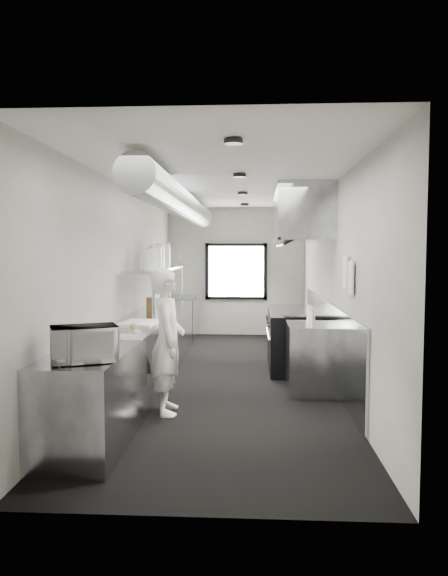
# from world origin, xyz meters

# --- Properties ---
(floor) EXTENTS (3.00, 8.00, 0.01)m
(floor) POSITION_xyz_m (0.00, 0.00, 0.00)
(floor) COLOR black
(floor) RESTS_ON ground
(ceiling) EXTENTS (3.00, 8.00, 0.01)m
(ceiling) POSITION_xyz_m (0.00, 0.00, 2.80)
(ceiling) COLOR silver
(ceiling) RESTS_ON wall_back
(wall_back) EXTENTS (3.00, 0.02, 2.80)m
(wall_back) POSITION_xyz_m (0.00, 4.00, 1.40)
(wall_back) COLOR #B8B6AF
(wall_back) RESTS_ON floor
(wall_front) EXTENTS (3.00, 0.02, 2.80)m
(wall_front) POSITION_xyz_m (0.00, -4.00, 1.40)
(wall_front) COLOR #B8B6AF
(wall_front) RESTS_ON floor
(wall_left) EXTENTS (0.02, 8.00, 2.80)m
(wall_left) POSITION_xyz_m (-1.50, 0.00, 1.40)
(wall_left) COLOR #B8B6AF
(wall_left) RESTS_ON floor
(wall_right) EXTENTS (0.02, 8.00, 2.80)m
(wall_right) POSITION_xyz_m (1.50, 0.00, 1.40)
(wall_right) COLOR #B8B6AF
(wall_right) RESTS_ON floor
(wall_cladding) EXTENTS (0.03, 5.50, 1.10)m
(wall_cladding) POSITION_xyz_m (1.48, 0.30, 0.55)
(wall_cladding) COLOR gray
(wall_cladding) RESTS_ON wall_right
(hvac_duct) EXTENTS (0.40, 6.40, 0.40)m
(hvac_duct) POSITION_xyz_m (-0.70, 0.40, 2.55)
(hvac_duct) COLOR gray
(hvac_duct) RESTS_ON ceiling
(service_window) EXTENTS (1.36, 0.05, 1.25)m
(service_window) POSITION_xyz_m (0.00, 3.96, 1.40)
(service_window) COLOR white
(service_window) RESTS_ON wall_back
(exhaust_hood) EXTENTS (0.81, 2.20, 0.88)m
(exhaust_hood) POSITION_xyz_m (1.10, 0.70, 2.39)
(exhaust_hood) COLOR gray
(exhaust_hood) RESTS_ON ceiling
(prep_counter) EXTENTS (0.70, 6.00, 0.90)m
(prep_counter) POSITION_xyz_m (-1.15, -0.50, 0.45)
(prep_counter) COLOR gray
(prep_counter) RESTS_ON floor
(pass_shelf) EXTENTS (0.45, 3.00, 0.68)m
(pass_shelf) POSITION_xyz_m (-1.19, 1.00, 1.54)
(pass_shelf) COLOR gray
(pass_shelf) RESTS_ON prep_counter
(range) EXTENTS (0.88, 1.60, 0.94)m
(range) POSITION_xyz_m (1.04, 0.70, 0.47)
(range) COLOR black
(range) RESTS_ON floor
(bottle_station) EXTENTS (0.65, 0.80, 0.90)m
(bottle_station) POSITION_xyz_m (1.15, -0.70, 0.45)
(bottle_station) COLOR gray
(bottle_station) RESTS_ON floor
(far_work_table) EXTENTS (0.70, 1.20, 0.90)m
(far_work_table) POSITION_xyz_m (-1.15, 3.20, 0.45)
(far_work_table) COLOR gray
(far_work_table) RESTS_ON floor
(notice_sheet_a) EXTENTS (0.02, 0.28, 0.38)m
(notice_sheet_a) POSITION_xyz_m (1.47, -1.20, 1.60)
(notice_sheet_a) COLOR white
(notice_sheet_a) RESTS_ON wall_right
(notice_sheet_b) EXTENTS (0.02, 0.28, 0.38)m
(notice_sheet_b) POSITION_xyz_m (1.47, -1.55, 1.55)
(notice_sheet_b) COLOR white
(notice_sheet_b) RESTS_ON wall_right
(line_cook) EXTENTS (0.48, 0.65, 1.65)m
(line_cook) POSITION_xyz_m (-0.60, -1.66, 0.83)
(line_cook) COLOR white
(line_cook) RESTS_ON floor
(microwave) EXTENTS (0.62, 0.56, 0.31)m
(microwave) POSITION_xyz_m (-1.07, -3.13, 1.05)
(microwave) COLOR silver
(microwave) RESTS_ON prep_counter
(deli_tub_a) EXTENTS (0.18, 0.18, 0.10)m
(deli_tub_a) POSITION_xyz_m (-1.27, -2.83, 0.95)
(deli_tub_a) COLOR silver
(deli_tub_a) RESTS_ON prep_counter
(deli_tub_b) EXTENTS (0.17, 0.17, 0.10)m
(deli_tub_b) POSITION_xyz_m (-1.26, -2.36, 0.95)
(deli_tub_b) COLOR silver
(deli_tub_b) RESTS_ON prep_counter
(newspaper) EXTENTS (0.34, 0.41, 0.01)m
(newspaper) POSITION_xyz_m (-0.98, -1.88, 0.90)
(newspaper) COLOR silver
(newspaper) RESTS_ON prep_counter
(small_plate) EXTENTS (0.21, 0.21, 0.01)m
(small_plate) POSITION_xyz_m (-1.04, -1.44, 0.91)
(small_plate) COLOR silver
(small_plate) RESTS_ON prep_counter
(pastry) EXTENTS (0.08, 0.08, 0.08)m
(pastry) POSITION_xyz_m (-1.04, -1.44, 0.96)
(pastry) COLOR tan
(pastry) RESTS_ON small_plate
(cutting_board) EXTENTS (0.50, 0.63, 0.02)m
(cutting_board) POSITION_xyz_m (-1.11, -0.74, 0.91)
(cutting_board) COLOR white
(cutting_board) RESTS_ON prep_counter
(knife_block) EXTENTS (0.11, 0.21, 0.22)m
(knife_block) POSITION_xyz_m (-1.25, 0.61, 1.01)
(knife_block) COLOR brown
(knife_block) RESTS_ON prep_counter
(plate_stack_a) EXTENTS (0.33, 0.33, 0.31)m
(plate_stack_a) POSITION_xyz_m (-1.19, 0.22, 1.72)
(plate_stack_a) COLOR silver
(plate_stack_a) RESTS_ON pass_shelf
(plate_stack_b) EXTENTS (0.33, 0.33, 0.33)m
(plate_stack_b) POSITION_xyz_m (-1.20, 0.73, 1.73)
(plate_stack_b) COLOR silver
(plate_stack_b) RESTS_ON pass_shelf
(plate_stack_c) EXTENTS (0.32, 0.32, 0.37)m
(plate_stack_c) POSITION_xyz_m (-1.23, 1.13, 1.75)
(plate_stack_c) COLOR silver
(plate_stack_c) RESTS_ON pass_shelf
(plate_stack_d) EXTENTS (0.32, 0.32, 0.41)m
(plate_stack_d) POSITION_xyz_m (-1.21, 1.62, 1.77)
(plate_stack_d) COLOR silver
(plate_stack_d) RESTS_ON pass_shelf
(squeeze_bottle_a) EXTENTS (0.07, 0.07, 0.16)m
(squeeze_bottle_a) POSITION_xyz_m (1.11, -1.03, 0.98)
(squeeze_bottle_a) COLOR white
(squeeze_bottle_a) RESTS_ON bottle_station
(squeeze_bottle_b) EXTENTS (0.07, 0.07, 0.18)m
(squeeze_bottle_b) POSITION_xyz_m (1.13, -0.85, 0.99)
(squeeze_bottle_b) COLOR white
(squeeze_bottle_b) RESTS_ON bottle_station
(squeeze_bottle_c) EXTENTS (0.07, 0.07, 0.18)m
(squeeze_bottle_c) POSITION_xyz_m (1.10, -0.65, 0.99)
(squeeze_bottle_c) COLOR white
(squeeze_bottle_c) RESTS_ON bottle_station
(squeeze_bottle_d) EXTENTS (0.07, 0.07, 0.20)m
(squeeze_bottle_d) POSITION_xyz_m (1.13, -0.57, 1.00)
(squeeze_bottle_d) COLOR white
(squeeze_bottle_d) RESTS_ON bottle_station
(squeeze_bottle_e) EXTENTS (0.09, 0.09, 0.20)m
(squeeze_bottle_e) POSITION_xyz_m (1.14, -0.42, 1.00)
(squeeze_bottle_e) COLOR white
(squeeze_bottle_e) RESTS_ON bottle_station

